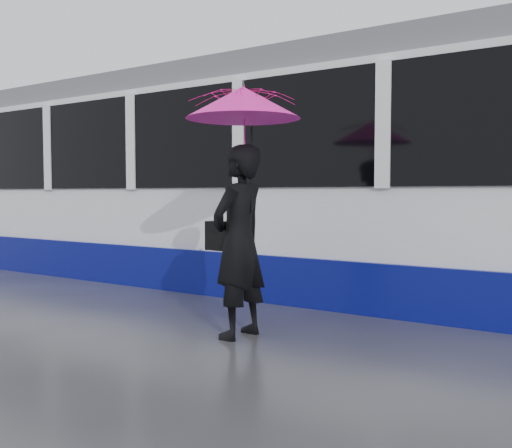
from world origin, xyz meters
The scene contains 6 objects.
ground centered at (0.00, 0.00, 0.00)m, with size 90.00×90.00×0.00m, color #29292E.
rails centered at (0.00, 2.50, 0.01)m, with size 34.00×1.51×0.02m.
tram centered at (2.86, 2.50, 1.64)m, with size 26.00×2.56×3.35m.
woman centered at (1.52, -0.37, 0.95)m, with size 0.69×0.45×1.90m, color black.
umbrella centered at (1.57, -0.37, 2.08)m, with size 1.16×1.16×1.28m.
handbag centered at (1.30, -0.35, 1.00)m, with size 0.34×0.16×0.47m.
Camera 1 is at (4.74, -4.93, 1.43)m, focal length 40.00 mm.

